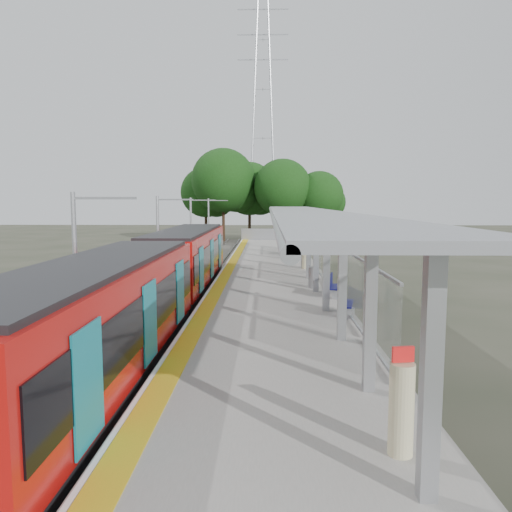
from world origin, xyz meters
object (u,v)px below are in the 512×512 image
(bench_near, at_px, (344,301))
(info_pillar_near, at_px, (401,408))
(bench_mid, at_px, (333,285))
(bench_far, at_px, (291,248))
(train, at_px, (158,280))
(litter_bin, at_px, (313,277))
(info_pillar_far, at_px, (305,257))

(bench_near, height_order, info_pillar_near, info_pillar_near)
(bench_mid, bearing_deg, bench_far, 106.35)
(bench_near, distance_m, info_pillar_near, 9.97)
(train, xyz_separation_m, bench_near, (7.06, -1.46, -0.53))
(bench_near, xyz_separation_m, litter_bin, (-0.57, 5.76, -0.02))
(bench_mid, height_order, bench_far, bench_far)
(bench_mid, xyz_separation_m, info_pillar_far, (-0.53, 9.07, 0.17))
(bench_far, bearing_deg, bench_near, -80.13)
(bench_near, bearing_deg, info_pillar_near, -81.54)
(bench_mid, relative_size, litter_bin, 1.48)
(bench_near, relative_size, litter_bin, 1.49)
(train, height_order, bench_mid, train)
(bench_far, distance_m, info_pillar_near, 30.41)
(bench_near, relative_size, info_pillar_far, 0.95)
(train, bearing_deg, bench_near, -11.70)
(info_pillar_near, bearing_deg, info_pillar_far, 80.89)
(bench_mid, height_order, info_pillar_far, info_pillar_far)
(bench_far, distance_m, info_pillar_far, 7.82)
(litter_bin, bearing_deg, info_pillar_far, 89.17)
(train, distance_m, info_pillar_far, 12.98)
(bench_far, bearing_deg, train, -100.61)
(bench_far, bearing_deg, bench_mid, -79.39)
(train, xyz_separation_m, info_pillar_near, (6.46, -11.41, -0.27))
(bench_far, relative_size, litter_bin, 1.63)
(bench_mid, relative_size, bench_far, 0.91)
(info_pillar_far, distance_m, litter_bin, 6.89)
(bench_near, distance_m, bench_mid, 3.57)
(train, distance_m, bench_mid, 7.44)
(bench_mid, distance_m, bench_far, 16.91)
(train, bearing_deg, info_pillar_far, 59.52)
(info_pillar_near, relative_size, litter_bin, 1.79)
(info_pillar_near, xyz_separation_m, info_pillar_far, (0.13, 22.60, -0.09))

